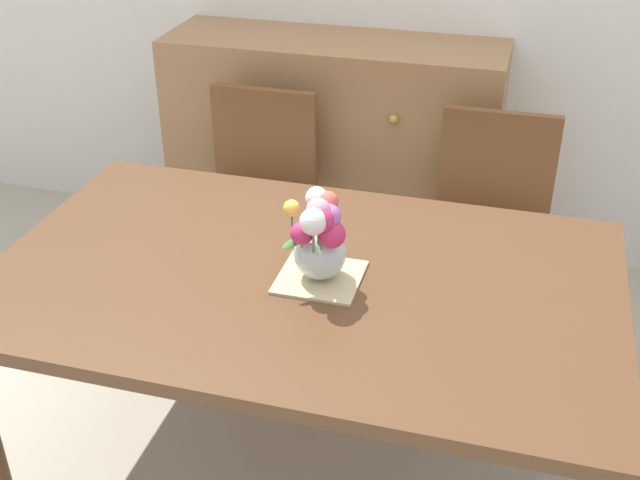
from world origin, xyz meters
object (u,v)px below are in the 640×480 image
at_px(dresser, 333,154).
at_px(flower_vase, 320,236).
at_px(chair_left, 257,190).
at_px(dining_table, 303,297).
at_px(chair_right, 489,220).

bearing_deg(dresser, flower_vase, -76.82).
bearing_deg(chair_left, flower_vase, 119.44).
distance_m(dining_table, dresser, 1.37).
xyz_separation_m(chair_left, chair_right, (0.90, 0.00, 0.00)).
xyz_separation_m(chair_left, flower_vase, (0.51, -0.90, 0.36)).
bearing_deg(dining_table, chair_right, 62.63).
relative_size(chair_left, flower_vase, 3.54).
distance_m(dining_table, chair_left, 0.99).
height_order(dining_table, flower_vase, flower_vase).
height_order(chair_left, flower_vase, flower_vase).
bearing_deg(chair_right, flower_vase, 66.23).
xyz_separation_m(dresser, flower_vase, (0.32, -1.36, 0.38)).
bearing_deg(dining_table, dresser, 101.15).
distance_m(chair_left, dresser, 0.50).
bearing_deg(dresser, chair_left, -112.17).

